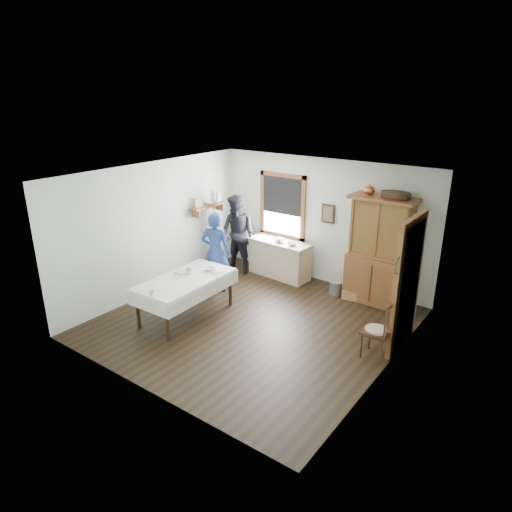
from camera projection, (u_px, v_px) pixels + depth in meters
name	position (u px, v px, depth m)	size (l,w,h in m)	color
room	(253.00, 253.00, 7.90)	(5.01, 5.01, 2.70)	black
window	(282.00, 203.00, 10.22)	(1.18, 0.07, 1.48)	white
doorway	(408.00, 281.00, 7.25)	(0.09, 1.14, 2.22)	#463F32
wall_shelf	(209.00, 204.00, 10.30)	(0.24, 1.00, 0.44)	brown
framed_picture	(328.00, 214.00, 9.61)	(0.30, 0.04, 0.40)	#372213
rug_beater	(400.00, 258.00, 6.64)	(0.27, 0.27, 0.01)	black
work_counter	(280.00, 259.00, 10.30)	(1.46, 0.56, 0.84)	tan
china_hutch	(379.00, 251.00, 8.83)	(1.26, 0.60, 2.14)	brown
dining_table	(186.00, 297.00, 8.49)	(1.00, 1.90, 0.76)	silver
spindle_chair	(377.00, 329.00, 7.14)	(0.45, 0.45, 0.98)	#372213
pail	(336.00, 288.00, 9.47)	(0.26, 0.26, 0.28)	#94969B
wicker_basket	(351.00, 294.00, 9.28)	(0.31, 0.22, 0.18)	#B27F50
woman_blue	(216.00, 255.00, 9.48)	(0.57, 0.38, 1.57)	navy
figure_dark	(238.00, 238.00, 10.39)	(0.82, 0.63, 1.68)	black
table_cup_a	(189.00, 271.00, 8.54)	(0.14, 0.14, 0.11)	silver
table_cup_b	(152.00, 293.00, 7.65)	(0.10, 0.10, 0.09)	silver
table_bowl	(210.00, 269.00, 8.72)	(0.24, 0.24, 0.06)	silver
counter_book	(276.00, 241.00, 10.13)	(0.17, 0.23, 0.02)	brown
counter_bowl	(292.00, 244.00, 9.87)	(0.21, 0.21, 0.07)	silver
shelf_bowl	(210.00, 203.00, 10.30)	(0.22, 0.22, 0.05)	silver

